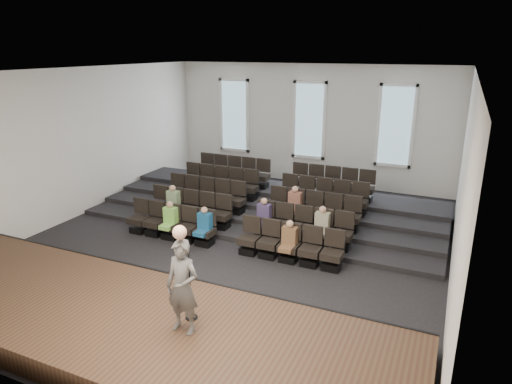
% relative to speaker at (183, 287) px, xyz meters
% --- Properties ---
extents(ground, '(14.00, 14.00, 0.00)m').
position_rel_speaker_xyz_m(ground, '(-1.48, 5.11, -1.42)').
color(ground, black).
rests_on(ground, ground).
extents(ceiling, '(12.00, 14.00, 0.02)m').
position_rel_speaker_xyz_m(ceiling, '(-1.48, 5.11, 3.59)').
color(ceiling, white).
rests_on(ceiling, ground).
extents(wall_back, '(12.00, 0.04, 5.00)m').
position_rel_speaker_xyz_m(wall_back, '(-1.48, 12.13, 1.08)').
color(wall_back, silver).
rests_on(wall_back, ground).
extents(wall_front, '(12.00, 0.04, 5.00)m').
position_rel_speaker_xyz_m(wall_front, '(-1.48, -1.91, 1.08)').
color(wall_front, silver).
rests_on(wall_front, ground).
extents(wall_left, '(0.04, 14.00, 5.00)m').
position_rel_speaker_xyz_m(wall_left, '(-7.50, 5.11, 1.08)').
color(wall_left, silver).
rests_on(wall_left, ground).
extents(wall_right, '(0.04, 14.00, 5.00)m').
position_rel_speaker_xyz_m(wall_right, '(4.54, 5.11, 1.08)').
color(wall_right, silver).
rests_on(wall_right, ground).
extents(stage, '(11.80, 3.60, 0.50)m').
position_rel_speaker_xyz_m(stage, '(-1.48, 0.01, -1.17)').
color(stage, '#432F1C').
rests_on(stage, ground).
extents(stage_lip, '(11.80, 0.06, 0.52)m').
position_rel_speaker_xyz_m(stage_lip, '(-1.48, 1.78, -1.17)').
color(stage_lip, black).
rests_on(stage_lip, ground).
extents(risers, '(11.80, 4.80, 0.60)m').
position_rel_speaker_xyz_m(risers, '(-1.48, 8.28, -1.22)').
color(risers, black).
rests_on(risers, ground).
extents(seating_rows, '(6.80, 4.70, 1.67)m').
position_rel_speaker_xyz_m(seating_rows, '(-1.48, 6.65, -0.74)').
color(seating_rows, black).
rests_on(seating_rows, ground).
extents(windows, '(8.44, 0.10, 3.24)m').
position_rel_speaker_xyz_m(windows, '(-1.48, 12.06, 1.28)').
color(windows, white).
rests_on(windows, wall_back).
extents(audience, '(5.45, 2.64, 1.10)m').
position_rel_speaker_xyz_m(audience, '(-1.30, 5.26, -0.63)').
color(audience, '#86D756').
rests_on(audience, seating_rows).
extents(speaker, '(0.68, 0.46, 1.84)m').
position_rel_speaker_xyz_m(speaker, '(0.00, 0.00, 0.00)').
color(speaker, '#52504E').
rests_on(speaker, stage).
extents(mic_stand, '(0.25, 0.25, 1.47)m').
position_rel_speaker_xyz_m(mic_stand, '(-0.10, 0.40, -0.48)').
color(mic_stand, black).
rests_on(mic_stand, stage).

